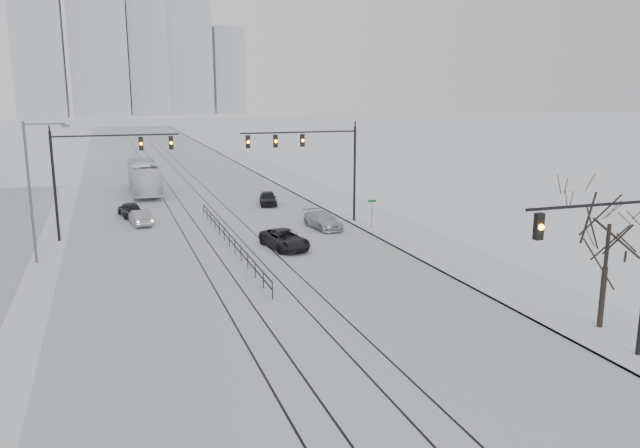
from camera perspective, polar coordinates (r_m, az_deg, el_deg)
The scene contains 18 objects.
road at distance 73.67m, azimuth -12.67°, elevation 3.37°, with size 22.00×260.00×0.02m, color silver.
sidewalk_east at distance 76.28m, azimuth -2.53°, elevation 4.00°, with size 5.00×260.00×0.16m, color white.
curb at distance 75.63m, azimuth -4.32°, elevation 3.89°, with size 0.10×260.00×0.12m, color gray.
tram_rails at distance 54.12m, azimuth -10.26°, elevation 0.40°, with size 5.30×180.00×0.01m.
skyline at distance 287.05m, azimuth -16.96°, elevation 15.55°, with size 96.00×48.00×72.00m.
traffic_mast_near at distance 26.92m, azimuth 25.53°, elevation -2.53°, with size 6.10×0.37×7.00m.
traffic_mast_ne at distance 50.31m, azimuth -0.35°, elevation 6.33°, with size 9.60×0.37×8.00m.
traffic_mast_nw at distance 48.74m, azimuth -19.75°, elevation 5.22°, with size 9.10×0.37×8.00m.
street_light_west at distance 43.05m, azimuth -24.68°, elevation 3.51°, with size 2.73×0.25×9.00m.
bare_tree at distance 30.68m, azimuth 24.87°, elevation -0.94°, with size 4.40×4.40×6.10m.
median_fence at distance 44.37m, azimuth -8.29°, elevation -1.43°, with size 0.06×24.00×1.00m.
street_sign at distance 49.45m, azimuth 4.77°, elevation 1.32°, with size 0.70×0.06×2.40m.
sedan_sb_inner at distance 56.93m, azimuth -16.97°, elevation 1.29°, with size 1.56×3.87×1.32m, color black.
sedan_sb_outer at distance 53.12m, azimuth -16.11°, elevation 0.58°, with size 1.35×3.88×1.28m, color #9A9CA1.
sedan_nb_front at distance 43.49m, azimuth -3.25°, elevation -1.42°, with size 2.20×4.76×1.32m, color black.
sedan_nb_right at distance 49.75m, azimuth 0.27°, elevation 0.32°, with size 1.84×4.52×1.31m, color #B0B4B8.
sedan_nb_far at distance 60.21m, azimuth -4.77°, elevation 2.36°, with size 1.58×3.92×1.34m, color black.
box_truck at distance 69.29m, azimuth -15.78°, elevation 4.08°, with size 2.84×12.12×3.38m, color white.
Camera 1 is at (-7.80, -12.45, 10.81)m, focal length 35.00 mm.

